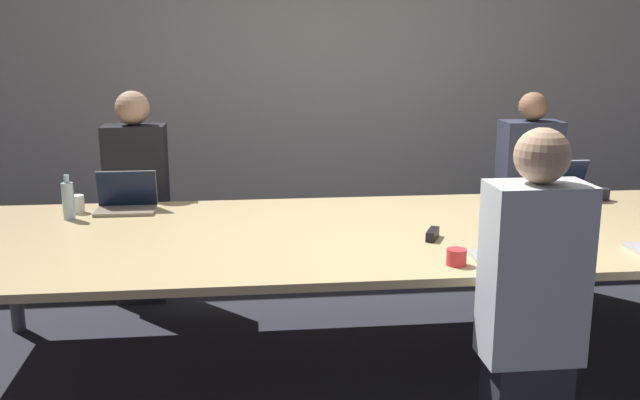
{
  "coord_description": "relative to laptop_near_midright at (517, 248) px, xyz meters",
  "views": [
    {
      "loc": [
        -0.71,
        -3.63,
        1.77
      ],
      "look_at": [
        -0.29,
        0.1,
        0.89
      ],
      "focal_mm": 40.0,
      "sensor_mm": 36.0,
      "label": 1
    }
  ],
  "objects": [
    {
      "name": "laptop_near_midright",
      "position": [
        0.0,
        0.0,
        0.0
      ],
      "size": [
        0.36,
        0.25,
        0.26
      ],
      "rotation": [
        0.0,
        0.0,
        3.14
      ],
      "color": "#B7B7BC",
      "rests_on": "conference_table"
    },
    {
      "name": "stapler",
      "position": [
        -0.28,
        0.43,
        -0.05
      ],
      "size": [
        0.1,
        0.15,
        0.05
      ],
      "rotation": [
        0.0,
        0.0,
        -0.45
      ],
      "color": "black",
      "rests_on": "conference_table"
    },
    {
      "name": "person_near_midright",
      "position": [
        -0.07,
        -0.36,
        -0.13
      ],
      "size": [
        0.4,
        0.24,
        1.42
      ],
      "rotation": [
        0.0,
        0.0,
        3.14
      ],
      "color": "#2D2D38",
      "rests_on": "ground_plane"
    },
    {
      "name": "person_far_left",
      "position": [
        -1.93,
        1.71,
        -0.13
      ],
      "size": [
        0.4,
        0.24,
        1.42
      ],
      "color": "#2D2D38",
      "rests_on": "ground_plane"
    },
    {
      "name": "cup_near_midright",
      "position": [
        -0.28,
        0.01,
        -0.04
      ],
      "size": [
        0.09,
        0.09,
        0.08
      ],
      "color": "red",
      "rests_on": "conference_table"
    },
    {
      "name": "ground_plane",
      "position": [
        -0.53,
        0.63,
        -0.82
      ],
      "size": [
        24.0,
        24.0,
        0.0
      ],
      "primitive_type": "plane",
      "color": "#2D2D38"
    },
    {
      "name": "conference_table",
      "position": [
        -0.53,
        0.63,
        -0.12
      ],
      "size": [
        4.55,
        1.6,
        0.74
      ],
      "color": "#D6B77F",
      "rests_on": "ground_plane"
    },
    {
      "name": "laptop_far_left",
      "position": [
        -1.93,
        1.22,
        -0.01
      ],
      "size": [
        0.35,
        0.23,
        0.23
      ],
      "color": "gray",
      "rests_on": "conference_table"
    },
    {
      "name": "laptop_far_right",
      "position": [
        0.75,
        1.21,
        -0.0
      ],
      "size": [
        0.36,
        0.26,
        0.26
      ],
      "color": "#B7B7BC",
      "rests_on": "conference_table"
    },
    {
      "name": "person_far_right",
      "position": [
        0.73,
        1.65,
        -0.15
      ],
      "size": [
        0.4,
        0.24,
        1.39
      ],
      "color": "#2D2D38",
      "rests_on": "ground_plane"
    },
    {
      "name": "bottle_far_left",
      "position": [
        -2.22,
        1.05,
        0.04
      ],
      "size": [
        0.07,
        0.07,
        0.26
      ],
      "color": "#ADD1E0",
      "rests_on": "conference_table"
    },
    {
      "name": "cup_far_right",
      "position": [
        1.03,
        1.17,
        -0.04
      ],
      "size": [
        0.07,
        0.07,
        0.08
      ],
      "color": "#232328",
      "rests_on": "conference_table"
    },
    {
      "name": "cup_far_left",
      "position": [
        -2.21,
        1.21,
        -0.02
      ],
      "size": [
        0.08,
        0.08,
        0.1
      ],
      "color": "white",
      "rests_on": "conference_table"
    },
    {
      "name": "curtain_wall",
      "position": [
        -0.53,
        3.07,
        0.58
      ],
      "size": [
        12.0,
        0.06,
        2.8
      ],
      "color": "beige",
      "rests_on": "ground_plane"
    }
  ]
}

